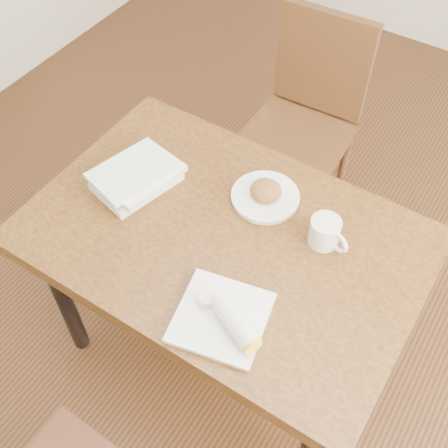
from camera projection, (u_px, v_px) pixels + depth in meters
The scene contains 7 objects.
ground at pixel (224, 347), 2.29m from camera, with size 4.00×5.00×0.01m, color #472814.
table at pixel (224, 251), 1.77m from camera, with size 1.20×0.80×0.75m.
chair_far at pixel (307, 112), 2.36m from camera, with size 0.44×0.44×0.95m.
plate_scone at pixel (265, 195), 1.77m from camera, with size 0.22×0.22×0.07m.
coffee_mug at pixel (326, 232), 1.65m from camera, with size 0.13×0.09×0.09m.
plate_burrito at pixel (226, 319), 1.49m from camera, with size 0.29×0.29×0.08m.
book_stack at pixel (137, 177), 1.81m from camera, with size 0.25×0.30×0.07m.
Camera 1 is at (0.56, -0.87, 2.10)m, focal length 45.00 mm.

